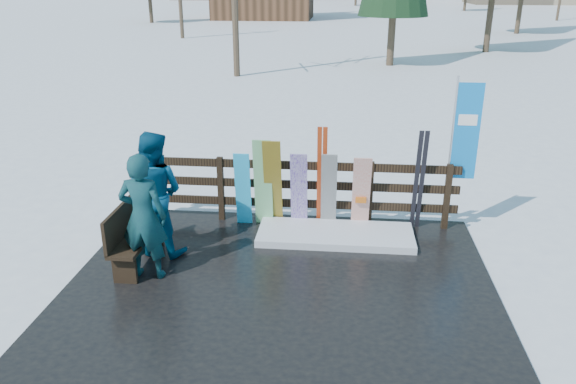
# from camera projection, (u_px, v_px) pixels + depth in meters

# --- Properties ---
(ground) EXTENTS (700.00, 700.00, 0.00)m
(ground) POSITION_uv_depth(u_px,v_px,m) (280.00, 290.00, 7.93)
(ground) COLOR white
(ground) RESTS_ON ground
(deck) EXTENTS (6.00, 5.00, 0.08)m
(deck) POSITION_uv_depth(u_px,v_px,m) (280.00, 287.00, 7.92)
(deck) COLOR black
(deck) RESTS_ON ground
(fence) EXTENTS (5.60, 0.10, 1.15)m
(fence) POSITION_uv_depth(u_px,v_px,m) (294.00, 187.00, 9.71)
(fence) COLOR black
(fence) RESTS_ON deck
(snow_patch) EXTENTS (2.56, 1.00, 0.12)m
(snow_patch) POSITION_uv_depth(u_px,v_px,m) (335.00, 235.00, 9.30)
(snow_patch) COLOR white
(snow_patch) RESTS_ON deck
(bench) EXTENTS (0.41, 1.50, 0.97)m
(bench) POSITION_uv_depth(u_px,v_px,m) (133.00, 232.00, 8.34)
(bench) COLOR black
(bench) RESTS_ON deck
(snowboard_0) EXTENTS (0.27, 0.21, 1.33)m
(snowboard_0) POSITION_uv_depth(u_px,v_px,m) (243.00, 189.00, 9.59)
(snowboard_0) COLOR #25B7F3
(snowboard_0) RESTS_ON deck
(snowboard_1) EXTENTS (0.31, 0.27, 1.58)m
(snowboard_1) POSITION_uv_depth(u_px,v_px,m) (263.00, 183.00, 9.51)
(snowboard_1) COLOR silver
(snowboard_1) RESTS_ON deck
(snowboard_2) EXTENTS (0.30, 0.38, 1.58)m
(snowboard_2) POSITION_uv_depth(u_px,v_px,m) (273.00, 183.00, 9.49)
(snowboard_2) COLOR gold
(snowboard_2) RESTS_ON deck
(snowboard_3) EXTENTS (0.28, 0.31, 1.36)m
(snowboard_3) POSITION_uv_depth(u_px,v_px,m) (299.00, 190.00, 9.49)
(snowboard_3) COLOR silver
(snowboard_3) RESTS_ON deck
(snowboard_4) EXTENTS (0.26, 0.31, 1.37)m
(snowboard_4) POSITION_uv_depth(u_px,v_px,m) (329.00, 191.00, 9.44)
(snowboard_4) COLOR black
(snowboard_4) RESTS_ON deck
(snowboard_5) EXTENTS (0.30, 0.34, 1.33)m
(snowboard_5) POSITION_uv_depth(u_px,v_px,m) (361.00, 193.00, 9.40)
(snowboard_5) COLOR white
(snowboard_5) RESTS_ON deck
(ski_pair_a) EXTENTS (0.16, 0.30, 1.81)m
(ski_pair_a) POSITION_uv_depth(u_px,v_px,m) (322.00, 177.00, 9.44)
(ski_pair_a) COLOR #B23816
(ski_pair_a) RESTS_ON deck
(ski_pair_b) EXTENTS (0.17, 0.31, 1.79)m
(ski_pair_b) POSITION_uv_depth(u_px,v_px,m) (419.00, 181.00, 9.29)
(ski_pair_b) COLOR black
(ski_pair_b) RESTS_ON deck
(rental_flag) EXTENTS (0.45, 0.04, 2.60)m
(rental_flag) POSITION_uv_depth(u_px,v_px,m) (462.00, 137.00, 9.16)
(rental_flag) COLOR silver
(rental_flag) RESTS_ON deck
(person_front) EXTENTS (0.68, 0.46, 1.85)m
(person_front) POSITION_uv_depth(u_px,v_px,m) (143.00, 217.00, 7.83)
(person_front) COLOR #12584A
(person_front) RESTS_ON deck
(person_back) EXTENTS (1.05, 0.88, 1.95)m
(person_back) POSITION_uv_depth(u_px,v_px,m) (154.00, 194.00, 8.53)
(person_back) COLOR navy
(person_back) RESTS_ON deck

